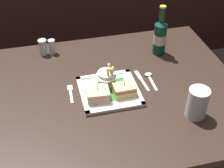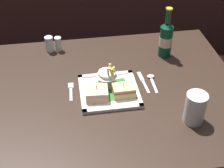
# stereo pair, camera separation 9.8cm
# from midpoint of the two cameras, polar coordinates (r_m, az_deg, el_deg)

# --- Properties ---
(dining_table) EXTENTS (1.14, 0.94, 0.73)m
(dining_table) POSITION_cam_midpoint_polar(r_m,az_deg,el_deg) (1.54, 2.32, -4.93)
(dining_table) COLOR #30221A
(dining_table) RESTS_ON ground_plane
(square_plate) EXTENTS (0.26, 0.26, 0.02)m
(square_plate) POSITION_cam_midpoint_polar(r_m,az_deg,el_deg) (1.43, 1.45, -1.32)
(square_plate) COLOR white
(square_plate) RESTS_ON dining_table
(sandwich_half_left) EXTENTS (0.10, 0.09, 0.07)m
(sandwich_half_left) POSITION_cam_midpoint_polar(r_m,az_deg,el_deg) (1.38, -0.63, -1.67)
(sandwich_half_left) COLOR #E3BF87
(sandwich_half_left) RESTS_ON square_plate
(sandwich_half_right) EXTENTS (0.09, 0.07, 0.07)m
(sandwich_half_right) POSITION_cam_midpoint_polar(r_m,az_deg,el_deg) (1.40, 4.06, -1.18)
(sandwich_half_right) COLOR #DAC37B
(sandwich_half_right) RESTS_ON square_plate
(fries_cup) EXTENTS (0.10, 0.10, 0.11)m
(fries_cup) POSITION_cam_midpoint_polar(r_m,az_deg,el_deg) (1.44, 1.09, 1.38)
(fries_cup) COLOR white
(fries_cup) RESTS_ON square_plate
(beer_bottle) EXTENTS (0.07, 0.07, 0.26)m
(beer_bottle) POSITION_cam_midpoint_polar(r_m,az_deg,el_deg) (1.66, 11.10, 7.77)
(beer_bottle) COLOR #0A402A
(beer_bottle) RESTS_ON dining_table
(water_glass) EXTENTS (0.08, 0.08, 0.13)m
(water_glass) POSITION_cam_midpoint_polar(r_m,az_deg,el_deg) (1.32, 16.35, -4.31)
(water_glass) COLOR silver
(water_glass) RESTS_ON dining_table
(fork) EXTENTS (0.03, 0.13, 0.00)m
(fork) POSITION_cam_midpoint_polar(r_m,az_deg,el_deg) (1.45, -5.27, -1.20)
(fork) COLOR silver
(fork) RESTS_ON dining_table
(knife) EXTENTS (0.03, 0.16, 0.00)m
(knife) POSITION_cam_midpoint_polar(r_m,az_deg,el_deg) (1.51, 7.30, 0.42)
(knife) COLOR silver
(knife) RESTS_ON dining_table
(spoon) EXTENTS (0.03, 0.14, 0.01)m
(spoon) POSITION_cam_midpoint_polar(r_m,az_deg,el_deg) (1.52, 8.78, 0.83)
(spoon) COLOR silver
(spoon) RESTS_ON dining_table
(salt_shaker) EXTENTS (0.04, 0.04, 0.08)m
(salt_shaker) POSITION_cam_midpoint_polar(r_m,az_deg,el_deg) (1.71, -9.26, 6.71)
(salt_shaker) COLOR silver
(salt_shaker) RESTS_ON dining_table
(pepper_shaker) EXTENTS (0.04, 0.04, 0.08)m
(pepper_shaker) POSITION_cam_midpoint_polar(r_m,az_deg,el_deg) (1.72, -7.73, 6.78)
(pepper_shaker) COLOR silver
(pepper_shaker) RESTS_ON dining_table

